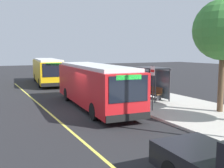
% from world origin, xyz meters
% --- Properties ---
extents(ground_plane, '(120.00, 120.00, 0.00)m').
position_xyz_m(ground_plane, '(0.00, 0.00, 0.00)').
color(ground_plane, '#232326').
extents(sidewalk_curb, '(44.00, 6.40, 0.15)m').
position_xyz_m(sidewalk_curb, '(0.00, 6.00, 0.07)').
color(sidewalk_curb, '#B7B2A8').
rests_on(sidewalk_curb, ground_plane).
extents(lane_stripe_center, '(36.00, 0.14, 0.01)m').
position_xyz_m(lane_stripe_center, '(0.00, -2.20, 0.00)').
color(lane_stripe_center, '#E0D64C').
rests_on(lane_stripe_center, ground_plane).
extents(transit_bus_main, '(10.84, 3.28, 2.95)m').
position_xyz_m(transit_bus_main, '(-0.99, 1.01, 1.62)').
color(transit_bus_main, red).
rests_on(transit_bus_main, ground_plane).
extents(transit_bus_second, '(11.16, 3.79, 2.95)m').
position_xyz_m(transit_bus_second, '(-15.92, 1.29, 1.62)').
color(transit_bus_second, gold).
rests_on(transit_bus_second, ground_plane).
extents(bus_shelter, '(2.90, 1.60, 2.48)m').
position_xyz_m(bus_shelter, '(-1.24, 6.05, 1.92)').
color(bus_shelter, '#333338').
rests_on(bus_shelter, sidewalk_curb).
extents(waiting_bench, '(1.60, 0.48, 0.95)m').
position_xyz_m(waiting_bench, '(-1.09, 6.12, 0.63)').
color(waiting_bench, brown).
rests_on(waiting_bench, sidewalk_curb).
extents(route_sign_post, '(0.44, 0.08, 2.80)m').
position_xyz_m(route_sign_post, '(2.15, 3.63, 1.96)').
color(route_sign_post, '#333338').
rests_on(route_sign_post, sidewalk_curb).
extents(street_tree_near_shelter, '(3.68, 3.68, 6.84)m').
position_xyz_m(street_tree_near_shelter, '(4.29, 7.22, 5.12)').
color(street_tree_near_shelter, brown).
rests_on(street_tree_near_shelter, sidewalk_curb).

